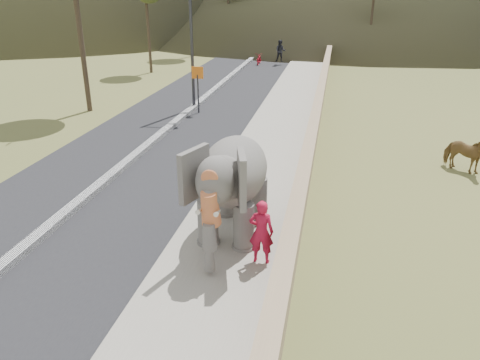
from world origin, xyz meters
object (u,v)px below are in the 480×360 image
Objects in this scene: lamppost at (196,13)px; elephant_and_man at (234,185)px; cow at (464,154)px; motorcyclist at (269,55)px.

elephant_and_man is at bearing -70.03° from lamppost.
cow is 24.44m from motorcyclist.
lamppost is 16.02m from motorcyclist.
motorcyclist is at bearing 61.46° from cow.
lamppost is at bearing 96.76° from cow.
lamppost is 5.04× the size of cow.
lamppost is 3.15× the size of motorcyclist.
elephant_and_man is at bearing -83.66° from motorcyclist.
motorcyclist is (1.56, 15.41, -4.08)m from lamppost.
lamppost is 2.12× the size of elephant_and_man.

